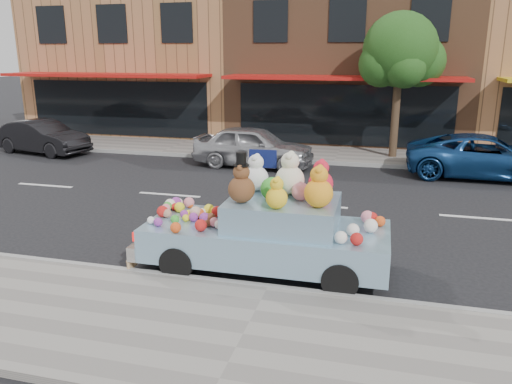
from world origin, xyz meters
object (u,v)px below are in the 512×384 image
(car_blue, at_px, (486,157))
(car_dark, at_px, (42,137))
(car_silver, at_px, (254,146))
(art_car, at_px, (268,228))
(street_tree, at_px, (401,56))

(car_blue, bearing_deg, car_dark, 92.13)
(car_silver, bearing_deg, art_car, -160.37)
(street_tree, height_order, car_silver, street_tree)
(street_tree, xyz_separation_m, car_silver, (-4.68, -2.50, -2.99))
(car_silver, distance_m, car_blue, 7.47)
(car_blue, height_order, car_dark, car_blue)
(car_blue, relative_size, car_dark, 1.23)
(car_dark, bearing_deg, car_blue, -77.48)
(car_dark, bearing_deg, art_car, -115.14)
(street_tree, distance_m, art_car, 11.27)
(car_silver, bearing_deg, car_dark, 91.57)
(car_blue, bearing_deg, art_car, 151.04)
(car_silver, xyz_separation_m, art_car, (2.43, -8.15, 0.08))
(car_silver, bearing_deg, car_blue, -84.36)
(car_silver, bearing_deg, street_tree, -58.84)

